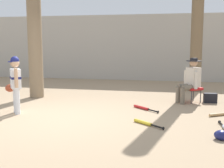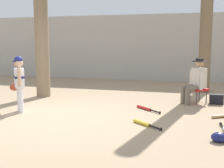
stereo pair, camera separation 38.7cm
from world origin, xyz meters
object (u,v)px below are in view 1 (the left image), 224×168
Objects in this scene: bat_yellow_trainer at (145,123)px; batting_helmet_navy at (222,135)px; tree_behind_spectator at (198,14)px; seated_spectator at (190,79)px; bat_wood_tan at (220,114)px; young_ballplayer at (15,81)px; tree_near_player at (34,9)px; handbag_beside_stool at (210,98)px; folding_stool at (193,89)px; bat_red_barrel at (143,108)px.

bat_yellow_trainer is 1.47m from batting_helmet_navy.
seated_spectator is at bearing -98.11° from tree_behind_spectator.
tree_behind_spectator is at bearing 90.63° from batting_helmet_navy.
bat_yellow_trainer and bat_wood_tan have the same top height.
young_ballplayer reaches higher than bat_wood_tan.
tree_behind_spectator is 5.25m from bat_yellow_trainer.
bat_yellow_trainer is (3.42, -2.29, -2.54)m from tree_near_player.
handbag_beside_stool reaches higher than batting_helmet_navy.
seated_spectator reaches higher than bat_wood_tan.
bat_yellow_trainer is at bearing -146.63° from bat_wood_tan.
handbag_beside_stool is at bearing 86.29° from batting_helmet_navy.
batting_helmet_navy is at bearing -25.51° from bat_yellow_trainer.
folding_stool is at bearing 2.05° from tree_near_player.
bat_wood_tan is (0.57, -1.37, -0.61)m from seated_spectator.
young_ballplayer is 2.04× the size of bat_wood_tan.
folding_stool is 0.88× the size of bat_yellow_trainer.
tree_behind_spectator is 4.24m from bat_wood_tan.
tree_near_player is at bearing 163.32° from bat_red_barrel.
batting_helmet_navy is at bearing -85.09° from folding_stool.
tree_near_player is at bearing 148.35° from batting_helmet_navy.
seated_spectator is (-0.08, -0.06, 0.28)m from folding_stool.
handbag_beside_stool is at bearing 7.96° from seated_spectator.
tree_behind_spectator reaches higher than batting_helmet_navy.
tree_near_player reaches higher than bat_red_barrel.
seated_spectator is at bearing -172.04° from handbag_beside_stool.
tree_near_player reaches higher than folding_stool.
tree_near_player is 4.24m from bat_red_barrel.
tree_near_player is at bearing -178.64° from seated_spectator.
handbag_beside_stool is 0.54× the size of bat_yellow_trainer.
tree_behind_spectator reaches higher than folding_stool.
seated_spectator is 1.84× the size of bat_red_barrel.
young_ballplayer is 4.47m from batting_helmet_navy.
folding_stool is at bearing 42.62° from bat_red_barrel.
folding_stool reaches higher than batting_helmet_navy.
seated_spectator is at bearing -145.42° from folding_stool.
bat_wood_tan is (4.98, -1.27, -2.54)m from tree_near_player.
young_ballplayer is at bearing -161.13° from bat_red_barrel.
tree_behind_spectator is 10.43× the size of folding_stool.
tree_behind_spectator is 5.64m from batting_helmet_navy.
young_ballplayer is 4.46m from seated_spectator.
folding_stool is at bearing 27.39° from young_ballplayer.
folding_stool is at bearing -177.46° from handbag_beside_stool.
seated_spectator is 3.53× the size of handbag_beside_stool.
seated_spectator is (-0.29, -2.04, -1.90)m from tree_behind_spectator.
tree_behind_spectator is 19.77× the size of batting_helmet_navy.
young_ballplayer is at bearing -171.62° from bat_wood_tan.
folding_stool is 1.55m from bat_wood_tan.
batting_helmet_navy is (4.31, -0.99, -0.67)m from young_ballplayer.
folding_stool is 0.52m from handbag_beside_stool.
tree_near_player reaches higher than bat_wood_tan.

